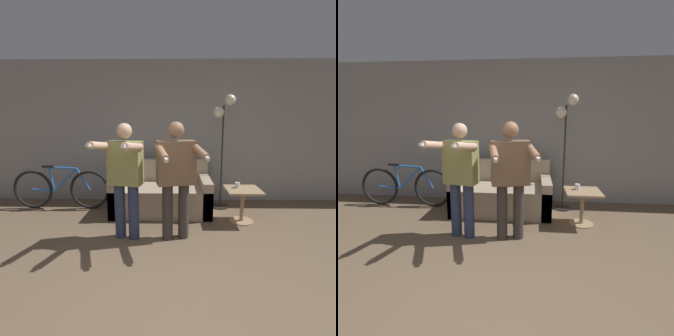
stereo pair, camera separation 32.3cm
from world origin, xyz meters
The scene contains 10 objects.
ground_plane centered at (0.00, 0.00, 0.00)m, with size 16.00×16.00×0.00m, color brown.
wall_back centered at (0.00, 3.14, 1.30)m, with size 10.00×0.05×2.60m.
couch centered at (-0.17, 2.53, 0.28)m, with size 1.64×0.92×0.85m.
person_left centered at (-0.59, 1.47, 0.88)m, with size 0.59×0.74×1.53m.
person_right centered at (0.06, 1.48, 0.90)m, with size 0.65×0.76×1.55m.
cat centered at (0.12, 2.89, 0.91)m, with size 0.44×0.14×0.15m.
floor_lamp centered at (0.88, 2.72, 1.46)m, with size 0.36×0.31×1.96m.
side_table centered at (1.09, 2.07, 0.38)m, with size 0.52×0.52×0.52m.
cup centered at (1.02, 2.14, 0.57)m, with size 0.08×0.08×0.08m.
bicycle centered at (-1.93, 2.59, 0.36)m, with size 1.69×0.07×0.78m.
Camera 1 is at (0.02, -1.78, 1.63)m, focal length 28.00 mm.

